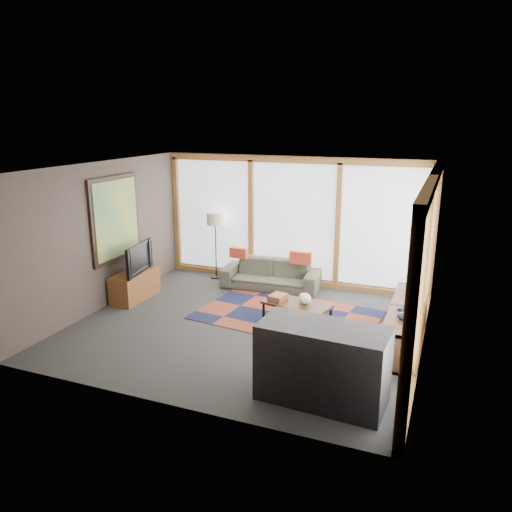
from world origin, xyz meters
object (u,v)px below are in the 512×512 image
at_px(coffee_table, 297,313).
at_px(tv_console, 135,285).
at_px(television, 135,258).
at_px(bar_counter, 323,364).
at_px(sofa, 271,274).
at_px(bookshelf, 403,323).
at_px(floor_lamp, 216,246).

xyz_separation_m(coffee_table, tv_console, (-3.20, 0.02, 0.08)).
relative_size(tv_console, television, 1.08).
relative_size(television, bar_counter, 0.64).
height_order(television, bar_counter, television).
bearing_deg(sofa, tv_console, -149.12).
distance_m(sofa, tv_console, 2.66).
relative_size(sofa, bookshelf, 0.85).
xyz_separation_m(floor_lamp, bookshelf, (4.04, -1.78, -0.42)).
bearing_deg(coffee_table, television, -179.71).
bearing_deg(bar_counter, tv_console, 156.36).
xyz_separation_m(bookshelf, television, (-4.84, 0.02, 0.53)).
bearing_deg(television, bar_counter, -125.56).
height_order(bookshelf, tv_console, bookshelf).
xyz_separation_m(floor_lamp, coffee_table, (2.34, -1.74, -0.52)).
relative_size(floor_lamp, tv_console, 1.33).
xyz_separation_m(floor_lamp, bar_counter, (3.31, -3.86, -0.22)).
bearing_deg(sofa, bar_counter, -65.68).
xyz_separation_m(sofa, floor_lamp, (-1.32, 0.20, 0.43)).
relative_size(bookshelf, bar_counter, 1.49).
distance_m(floor_lamp, bar_counter, 5.09).
xyz_separation_m(floor_lamp, tv_console, (-0.86, -1.73, -0.44)).
height_order(sofa, bookshelf, bookshelf).
height_order(sofa, bar_counter, bar_counter).
xyz_separation_m(coffee_table, television, (-3.14, -0.02, 0.63)).
relative_size(sofa, floor_lamp, 1.37).
distance_m(bookshelf, tv_console, 4.90).
bearing_deg(floor_lamp, bar_counter, -49.38).
distance_m(tv_console, television, 0.55).
bearing_deg(tv_console, floor_lamp, 63.55).
bearing_deg(bar_counter, television, 156.40).
distance_m(bookshelf, television, 4.87).
bearing_deg(floor_lamp, sofa, -8.52).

